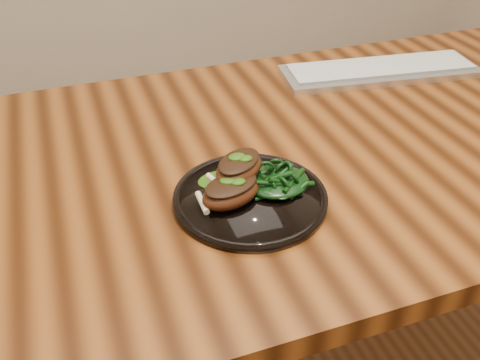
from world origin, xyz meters
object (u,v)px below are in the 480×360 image
(desk, at_px, (300,180))
(keyboard, at_px, (380,70))
(plate, at_px, (250,198))
(greens_heap, at_px, (278,178))
(lamb_chop_front, at_px, (231,191))

(desk, distance_m, keyboard, 0.38)
(plate, bearing_deg, greens_heap, 5.19)
(desk, relative_size, lamb_chop_front, 13.90)
(lamb_chop_front, bearing_deg, plate, 13.79)
(desk, xyz_separation_m, keyboard, (0.30, 0.22, 0.09))
(greens_heap, distance_m, keyboard, 0.54)
(desk, relative_size, keyboard, 3.40)
(desk, distance_m, greens_heap, 0.20)
(desk, height_order, plate, plate)
(keyboard, bearing_deg, greens_heap, -139.34)
(plate, relative_size, lamb_chop_front, 2.11)
(desk, bearing_deg, greens_heap, -129.64)
(plate, xyz_separation_m, greens_heap, (0.05, 0.00, 0.02))
(greens_heap, bearing_deg, desk, 50.36)
(lamb_chop_front, relative_size, greens_heap, 1.12)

